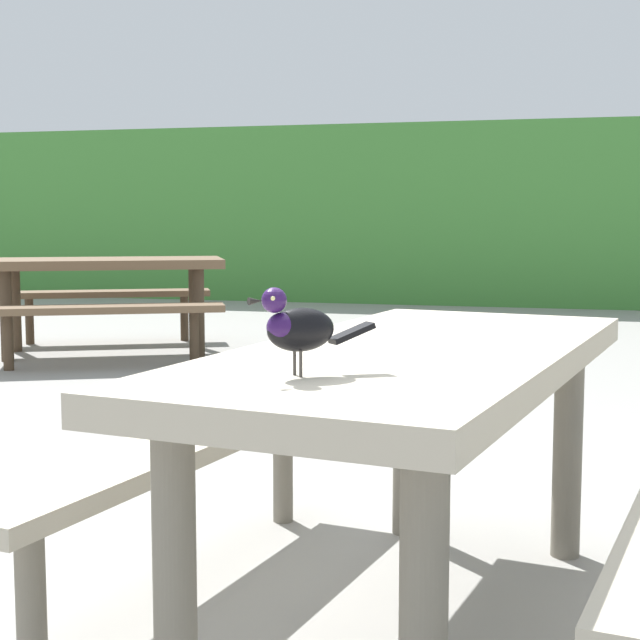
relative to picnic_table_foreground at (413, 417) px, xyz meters
The scene contains 5 objects.
ground_plane 0.71m from the picnic_table_foreground, 149.14° to the left, with size 60.00×60.00×0.00m, color gray.
hedge_wall 9.93m from the picnic_table_foreground, 92.19° to the left, with size 28.00×1.68×2.17m, color #428438.
picnic_table_foreground is the anchor object (origin of this frame).
bird_grackle 0.62m from the picnic_table_foreground, 106.11° to the right, with size 0.23×0.21×0.18m.
picnic_table_mid_left 5.37m from the picnic_table_foreground, 125.91° to the left, with size 2.27×2.26×0.74m.
Camera 1 is at (0.78, -2.64, 1.07)m, focal length 54.37 mm.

